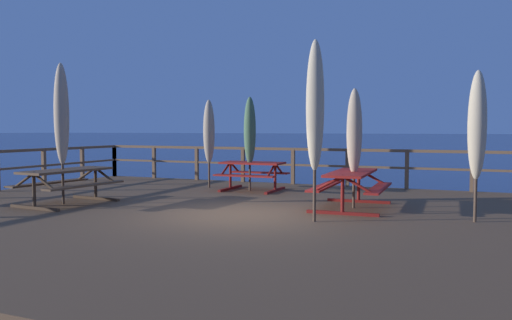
{
  "coord_description": "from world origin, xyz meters",
  "views": [
    {
      "loc": [
        4.22,
        -8.98,
        2.45
      ],
      "look_at": [
        0.0,
        0.86,
        1.81
      ],
      "focal_mm": 36.23,
      "sensor_mm": 36.0,
      "label": 1
    }
  ],
  "objects_px": {
    "patio_umbrella_tall_front": "(315,106)",
    "patio_umbrella_short_back": "(477,126)",
    "patio_umbrella_tall_mid_left": "(354,132)",
    "picnic_table_mid_left": "(351,181)",
    "patio_umbrella_tall_back_left": "(61,115)",
    "patio_umbrella_tall_mid_right": "(250,131)",
    "picnic_table_mid_right": "(252,170)",
    "patio_umbrella_tall_back_right": "(209,132)",
    "picnic_table_back_left": "(67,179)"
  },
  "relations": [
    {
      "from": "picnic_table_back_left",
      "to": "patio_umbrella_tall_back_left",
      "type": "relative_size",
      "value": 0.7
    },
    {
      "from": "patio_umbrella_tall_mid_right",
      "to": "patio_umbrella_short_back",
      "type": "height_order",
      "value": "patio_umbrella_short_back"
    },
    {
      "from": "picnic_table_back_left",
      "to": "patio_umbrella_tall_back_left",
      "type": "distance_m",
      "value": 1.4
    },
    {
      "from": "patio_umbrella_tall_back_left",
      "to": "patio_umbrella_tall_back_right",
      "type": "bearing_deg",
      "value": 71.0
    },
    {
      "from": "patio_umbrella_tall_mid_left",
      "to": "patio_umbrella_tall_mid_right",
      "type": "height_order",
      "value": "patio_umbrella_tall_mid_right"
    },
    {
      "from": "patio_umbrella_tall_front",
      "to": "patio_umbrella_tall_back_right",
      "type": "distance_m",
      "value": 5.89
    },
    {
      "from": "patio_umbrella_tall_back_right",
      "to": "patio_umbrella_tall_mid_left",
      "type": "bearing_deg",
      "value": -25.16
    },
    {
      "from": "picnic_table_mid_right",
      "to": "patio_umbrella_tall_mid_left",
      "type": "bearing_deg",
      "value": -32.22
    },
    {
      "from": "patio_umbrella_tall_mid_right",
      "to": "patio_umbrella_short_back",
      "type": "distance_m",
      "value": 6.19
    },
    {
      "from": "picnic_table_back_left",
      "to": "patio_umbrella_short_back",
      "type": "relative_size",
      "value": 0.81
    },
    {
      "from": "picnic_table_mid_right",
      "to": "patio_umbrella_tall_mid_right",
      "type": "distance_m",
      "value": 1.04
    },
    {
      "from": "patio_umbrella_tall_mid_left",
      "to": "patio_umbrella_tall_mid_right",
      "type": "distance_m",
      "value": 3.76
    },
    {
      "from": "picnic_table_back_left",
      "to": "picnic_table_mid_right",
      "type": "relative_size",
      "value": 1.28
    },
    {
      "from": "picnic_table_back_left",
      "to": "patio_umbrella_short_back",
      "type": "height_order",
      "value": "patio_umbrella_short_back"
    },
    {
      "from": "patio_umbrella_short_back",
      "to": "patio_umbrella_tall_back_right",
      "type": "bearing_deg",
      "value": 157.0
    },
    {
      "from": "picnic_table_mid_left",
      "to": "patio_umbrella_tall_mid_right",
      "type": "height_order",
      "value": "patio_umbrella_tall_mid_right"
    },
    {
      "from": "picnic_table_mid_left",
      "to": "patio_umbrella_tall_back_right",
      "type": "height_order",
      "value": "patio_umbrella_tall_back_right"
    },
    {
      "from": "picnic_table_back_left",
      "to": "patio_umbrella_tall_mid_left",
      "type": "distance_m",
      "value": 6.29
    },
    {
      "from": "patio_umbrella_tall_back_left",
      "to": "patio_umbrella_tall_mid_right",
      "type": "relative_size",
      "value": 1.23
    },
    {
      "from": "patio_umbrella_tall_mid_left",
      "to": "patio_umbrella_tall_back_right",
      "type": "height_order",
      "value": "patio_umbrella_tall_mid_left"
    },
    {
      "from": "picnic_table_mid_left",
      "to": "patio_umbrella_tall_front",
      "type": "distance_m",
      "value": 2.35
    },
    {
      "from": "patio_umbrella_tall_back_left",
      "to": "patio_umbrella_short_back",
      "type": "bearing_deg",
      "value": 7.99
    },
    {
      "from": "patio_umbrella_tall_mid_right",
      "to": "patio_umbrella_tall_front",
      "type": "relative_size",
      "value": 0.78
    },
    {
      "from": "picnic_table_back_left",
      "to": "picnic_table_mid_right",
      "type": "xyz_separation_m",
      "value": [
        2.73,
        3.92,
        -0.01
      ]
    },
    {
      "from": "patio_umbrella_short_back",
      "to": "picnic_table_mid_left",
      "type": "bearing_deg",
      "value": 162.86
    },
    {
      "from": "patio_umbrella_short_back",
      "to": "patio_umbrella_tall_mid_left",
      "type": "bearing_deg",
      "value": 161.44
    },
    {
      "from": "patio_umbrella_tall_back_left",
      "to": "patio_umbrella_tall_back_right",
      "type": "height_order",
      "value": "patio_umbrella_tall_back_left"
    },
    {
      "from": "patio_umbrella_short_back",
      "to": "patio_umbrella_tall_back_right",
      "type": "xyz_separation_m",
      "value": [
        -6.91,
        2.93,
        -0.13
      ]
    },
    {
      "from": "patio_umbrella_tall_mid_right",
      "to": "patio_umbrella_tall_back_right",
      "type": "relative_size",
      "value": 1.01
    },
    {
      "from": "patio_umbrella_tall_front",
      "to": "picnic_table_mid_right",
      "type": "bearing_deg",
      "value": 126.78
    },
    {
      "from": "picnic_table_mid_right",
      "to": "patio_umbrella_tall_mid_left",
      "type": "xyz_separation_m",
      "value": [
        3.18,
        -2.0,
        1.03
      ]
    },
    {
      "from": "patio_umbrella_tall_back_left",
      "to": "patio_umbrella_tall_back_right",
      "type": "relative_size",
      "value": 1.24
    },
    {
      "from": "picnic_table_mid_left",
      "to": "patio_umbrella_tall_mid_right",
      "type": "bearing_deg",
      "value": 148.06
    },
    {
      "from": "patio_umbrella_tall_back_left",
      "to": "patio_umbrella_tall_back_right",
      "type": "distance_m",
      "value": 4.35
    },
    {
      "from": "picnic_table_mid_right",
      "to": "patio_umbrella_tall_back_right",
      "type": "xyz_separation_m",
      "value": [
        -1.39,
        0.14,
        1.02
      ]
    },
    {
      "from": "patio_umbrella_tall_back_right",
      "to": "picnic_table_mid_right",
      "type": "bearing_deg",
      "value": -5.85
    },
    {
      "from": "patio_umbrella_tall_mid_right",
      "to": "patio_umbrella_tall_front",
      "type": "height_order",
      "value": "patio_umbrella_tall_front"
    },
    {
      "from": "patio_umbrella_short_back",
      "to": "patio_umbrella_tall_back_right",
      "type": "distance_m",
      "value": 7.5
    },
    {
      "from": "patio_umbrella_tall_back_left",
      "to": "patio_umbrella_tall_mid_right",
      "type": "distance_m",
      "value": 4.78
    },
    {
      "from": "patio_umbrella_tall_mid_left",
      "to": "picnic_table_mid_left",
      "type": "bearing_deg",
      "value": -128.11
    },
    {
      "from": "patio_umbrella_tall_front",
      "to": "patio_umbrella_short_back",
      "type": "height_order",
      "value": "patio_umbrella_tall_front"
    },
    {
      "from": "patio_umbrella_tall_back_left",
      "to": "patio_umbrella_tall_front",
      "type": "distance_m",
      "value": 5.7
    },
    {
      "from": "picnic_table_mid_left",
      "to": "patio_umbrella_short_back",
      "type": "relative_size",
      "value": 0.83
    },
    {
      "from": "picnic_table_back_left",
      "to": "patio_umbrella_tall_back_right",
      "type": "xyz_separation_m",
      "value": [
        1.34,
        4.06,
        1.01
      ]
    },
    {
      "from": "picnic_table_mid_left",
      "to": "picnic_table_mid_right",
      "type": "bearing_deg",
      "value": 146.79
    },
    {
      "from": "picnic_table_mid_right",
      "to": "patio_umbrella_tall_back_left",
      "type": "xyz_separation_m",
      "value": [
        -2.8,
        -3.96,
        1.41
      ]
    },
    {
      "from": "patio_umbrella_tall_mid_left",
      "to": "patio_umbrella_tall_front",
      "type": "distance_m",
      "value": 1.94
    },
    {
      "from": "patio_umbrella_tall_front",
      "to": "patio_umbrella_tall_back_right",
      "type": "height_order",
      "value": "patio_umbrella_tall_front"
    },
    {
      "from": "picnic_table_back_left",
      "to": "patio_umbrella_tall_front",
      "type": "bearing_deg",
      "value": 0.51
    },
    {
      "from": "patio_umbrella_tall_mid_left",
      "to": "patio_umbrella_tall_mid_right",
      "type": "relative_size",
      "value": 0.99
    }
  ]
}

